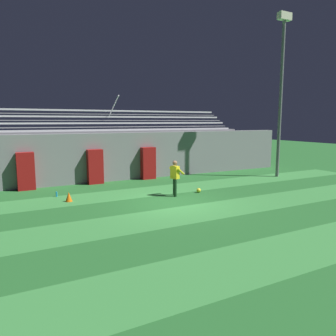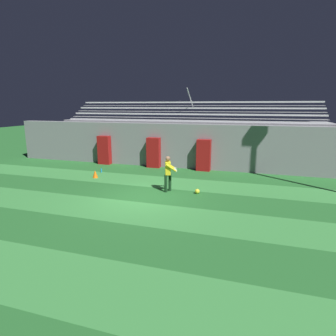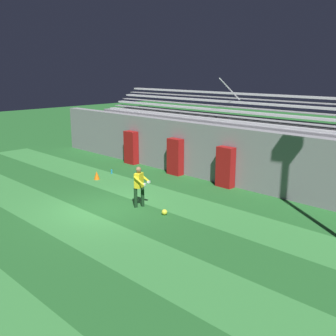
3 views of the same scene
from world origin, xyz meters
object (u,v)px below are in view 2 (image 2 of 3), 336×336
at_px(padding_pillar_far_left, 104,150).
at_px(padding_pillar_gate_left, 154,153).
at_px(water_bottle, 101,171).
at_px(goalkeeper, 168,171).
at_px(padding_pillar_gate_right, 204,155).
at_px(traffic_cone, 95,174).
at_px(soccer_ball, 197,191).

bearing_deg(padding_pillar_far_left, padding_pillar_gate_left, 0.00).
bearing_deg(water_bottle, padding_pillar_far_left, 114.96).
xyz_separation_m(padding_pillar_far_left, goalkeeper, (6.02, -4.72, -0.01)).
height_order(padding_pillar_gate_right, traffic_cone, padding_pillar_gate_right).
distance_m(padding_pillar_gate_left, soccer_ball, 6.08).
relative_size(padding_pillar_gate_left, goalkeeper, 1.15).
bearing_deg(traffic_cone, padding_pillar_gate_left, 58.11).
bearing_deg(soccer_ball, traffic_cone, 169.06).
height_order(padding_pillar_far_left, soccer_ball, padding_pillar_far_left).
relative_size(padding_pillar_gate_right, soccer_ball, 8.74).
relative_size(goalkeeper, traffic_cone, 3.98).
xyz_separation_m(padding_pillar_gate_left, soccer_ball, (3.82, -4.66, -0.85)).
xyz_separation_m(padding_pillar_gate_left, padding_pillar_gate_right, (3.25, 0.00, 0.00)).
xyz_separation_m(padding_pillar_gate_right, soccer_ball, (0.57, -4.66, -0.85)).
bearing_deg(padding_pillar_far_left, soccer_ball, -32.24).
xyz_separation_m(padding_pillar_gate_left, traffic_cone, (-2.18, -3.50, -0.75)).
relative_size(padding_pillar_gate_right, padding_pillar_far_left, 1.00).
bearing_deg(goalkeeper, padding_pillar_far_left, 141.93).
distance_m(padding_pillar_far_left, water_bottle, 2.68).
relative_size(padding_pillar_gate_right, water_bottle, 8.01).
bearing_deg(soccer_ball, padding_pillar_gate_right, 96.98).
bearing_deg(traffic_cone, soccer_ball, -10.94).
bearing_deg(water_bottle, padding_pillar_gate_left, 42.78).
bearing_deg(traffic_cone, padding_pillar_far_left, 111.64).
relative_size(padding_pillar_gate_left, soccer_ball, 8.74).
height_order(padding_pillar_gate_right, padding_pillar_far_left, same).
relative_size(goalkeeper, water_bottle, 6.96).
bearing_deg(padding_pillar_gate_left, padding_pillar_gate_right, 0.00).
bearing_deg(soccer_ball, water_bottle, 159.56).
bearing_deg(padding_pillar_gate_left, soccer_ball, -50.65).
distance_m(goalkeeper, soccer_ball, 1.61).
relative_size(traffic_cone, water_bottle, 1.75).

